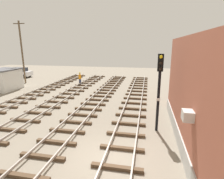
# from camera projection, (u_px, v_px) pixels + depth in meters

# --- Properties ---
(ground_plane) EXTENTS (80.00, 80.00, 0.00)m
(ground_plane) POSITION_uv_depth(u_px,v_px,m) (109.00, 158.00, 9.33)
(ground_plane) COLOR slate
(track_near_building) EXTENTS (2.50, 49.78, 0.32)m
(track_near_building) POSITION_uv_depth(u_px,v_px,m) (120.00, 157.00, 9.19)
(track_near_building) COLOR #4C3826
(track_near_building) RESTS_ON ground
(track_centre) EXTENTS (2.50, 49.78, 0.32)m
(track_centre) POSITION_uv_depth(u_px,v_px,m) (50.00, 148.00, 9.94)
(track_centre) COLOR #4C3826
(track_centre) RESTS_ON ground
(signal_mast) EXTENTS (0.36, 0.40, 5.18)m
(signal_mast) POSITION_uv_depth(u_px,v_px,m) (159.00, 84.00, 11.57)
(signal_mast) COLOR black
(signal_mast) RESTS_ON ground
(control_hut) EXTENTS (3.00, 3.80, 2.76)m
(control_hut) POSITION_uv_depth(u_px,v_px,m) (5.00, 79.00, 23.44)
(control_hut) COLOR silver
(control_hut) RESTS_ON ground
(parked_car_white) EXTENTS (4.20, 2.04, 1.76)m
(parked_car_white) POSITION_uv_depth(u_px,v_px,m) (20.00, 72.00, 33.06)
(parked_car_white) COLOR silver
(parked_car_white) RESTS_ON ground
(utility_pole_far) EXTENTS (1.80, 0.24, 9.19)m
(utility_pole_far) POSITION_uv_depth(u_px,v_px,m) (22.00, 52.00, 26.87)
(utility_pole_far) COLOR brown
(utility_pole_far) RESTS_ON ground
(track_worker_foreground) EXTENTS (0.40, 0.40, 1.87)m
(track_worker_foreground) POSITION_uv_depth(u_px,v_px,m) (80.00, 78.00, 26.73)
(track_worker_foreground) COLOR #262D4C
(track_worker_foreground) RESTS_ON ground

